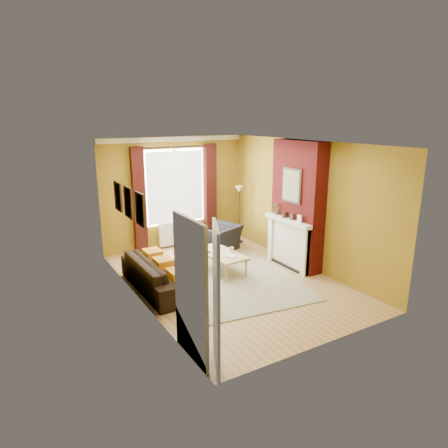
{
  "coord_description": "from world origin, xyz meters",
  "views": [
    {
      "loc": [
        -4.0,
        -6.54,
        3.29
      ],
      "look_at": [
        0.0,
        0.25,
        1.15
      ],
      "focal_mm": 32.0,
      "sensor_mm": 36.0,
      "label": 1
    }
  ],
  "objects_px": {
    "floor_lamp": "(239,198)",
    "sofa": "(158,274)",
    "armchair": "(219,238)",
    "coffee_table": "(221,254)",
    "wicker_stool": "(185,238)"
  },
  "relations": [
    {
      "from": "sofa",
      "to": "floor_lamp",
      "type": "xyz_separation_m",
      "value": [
        2.97,
        1.74,
        0.9
      ]
    },
    {
      "from": "floor_lamp",
      "to": "sofa",
      "type": "bearing_deg",
      "value": -149.64
    },
    {
      "from": "sofa",
      "to": "coffee_table",
      "type": "relative_size",
      "value": 1.61
    },
    {
      "from": "sofa",
      "to": "wicker_stool",
      "type": "distance_m",
      "value": 2.55
    },
    {
      "from": "sofa",
      "to": "wicker_stool",
      "type": "relative_size",
      "value": 4.14
    },
    {
      "from": "coffee_table",
      "to": "floor_lamp",
      "type": "xyz_separation_m",
      "value": [
        1.46,
        1.55,
        0.83
      ]
    },
    {
      "from": "armchair",
      "to": "wicker_stool",
      "type": "relative_size",
      "value": 1.91
    },
    {
      "from": "coffee_table",
      "to": "floor_lamp",
      "type": "relative_size",
      "value": 0.87
    },
    {
      "from": "floor_lamp",
      "to": "coffee_table",
      "type": "bearing_deg",
      "value": -133.22
    },
    {
      "from": "sofa",
      "to": "floor_lamp",
      "type": "height_order",
      "value": "floor_lamp"
    },
    {
      "from": "armchair",
      "to": "coffee_table",
      "type": "xyz_separation_m",
      "value": [
        -0.66,
        -1.23,
        0.06
      ]
    },
    {
      "from": "armchair",
      "to": "wicker_stool",
      "type": "bearing_deg",
      "value": -64.36
    },
    {
      "from": "coffee_table",
      "to": "sofa",
      "type": "bearing_deg",
      "value": -177.12
    },
    {
      "from": "sofa",
      "to": "armchair",
      "type": "xyz_separation_m",
      "value": [
        2.17,
        1.42,
        0.01
      ]
    },
    {
      "from": "armchair",
      "to": "floor_lamp",
      "type": "xyz_separation_m",
      "value": [
        0.8,
        0.32,
        0.89
      ]
    }
  ]
}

